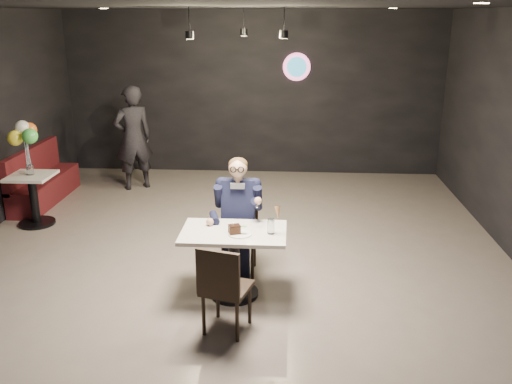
# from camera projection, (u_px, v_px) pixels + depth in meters

# --- Properties ---
(floor) EXTENTS (9.00, 9.00, 0.00)m
(floor) POSITION_uv_depth(u_px,v_px,m) (226.00, 278.00, 6.29)
(floor) COLOR slate
(floor) RESTS_ON ground
(wall_sign) EXTENTS (0.50, 0.06, 0.50)m
(wall_sign) POSITION_uv_depth(u_px,v_px,m) (297.00, 67.00, 9.85)
(wall_sign) COLOR pink
(wall_sign) RESTS_ON floor
(pendant_lights) EXTENTS (1.40, 1.20, 0.36)m
(pendant_lights) POSITION_uv_depth(u_px,v_px,m) (240.00, 17.00, 7.29)
(pendant_lights) COLOR black
(pendant_lights) RESTS_ON floor
(main_table) EXTENTS (1.10, 0.70, 0.75)m
(main_table) POSITION_uv_depth(u_px,v_px,m) (234.00, 263.00, 5.79)
(main_table) COLOR silver
(main_table) RESTS_ON floor
(chair_far) EXTENTS (0.42, 0.46, 0.92)m
(chair_far) POSITION_uv_depth(u_px,v_px,m) (239.00, 236.00, 6.29)
(chair_far) COLOR black
(chair_far) RESTS_ON floor
(chair_near) EXTENTS (0.53, 0.56, 0.92)m
(chair_near) POSITION_uv_depth(u_px,v_px,m) (227.00, 286.00, 5.13)
(chair_near) COLOR black
(chair_near) RESTS_ON floor
(seated_man) EXTENTS (0.60, 0.80, 1.44)m
(seated_man) POSITION_uv_depth(u_px,v_px,m) (239.00, 215.00, 6.21)
(seated_man) COLOR black
(seated_man) RESTS_ON floor
(dessert_plate) EXTENTS (0.24, 0.24, 0.01)m
(dessert_plate) POSITION_uv_depth(u_px,v_px,m) (240.00, 234.00, 5.58)
(dessert_plate) COLOR white
(dessert_plate) RESTS_ON main_table
(cake_slice) EXTENTS (0.14, 0.13, 0.08)m
(cake_slice) POSITION_uv_depth(u_px,v_px,m) (234.00, 230.00, 5.57)
(cake_slice) COLOR black
(cake_slice) RESTS_ON dessert_plate
(mint_leaf) EXTENTS (0.07, 0.04, 0.01)m
(mint_leaf) POSITION_uv_depth(u_px,v_px,m) (244.00, 226.00, 5.55)
(mint_leaf) COLOR #307C28
(mint_leaf) RESTS_ON cake_slice
(sundae_glass) EXTENTS (0.07, 0.07, 0.16)m
(sundae_glass) POSITION_uv_depth(u_px,v_px,m) (271.00, 226.00, 5.58)
(sundae_glass) COLOR silver
(sundae_glass) RESTS_ON main_table
(wafer_cone) EXTENTS (0.08, 0.08, 0.13)m
(wafer_cone) POSITION_uv_depth(u_px,v_px,m) (278.00, 212.00, 5.51)
(wafer_cone) COLOR tan
(wafer_cone) RESTS_ON sundae_glass
(booth_bench) EXTENTS (0.45, 1.78, 0.89)m
(booth_bench) POSITION_uv_depth(u_px,v_px,m) (44.00, 175.00, 8.72)
(booth_bench) COLOR #3F0D16
(booth_bench) RESTS_ON floor
(side_table) EXTENTS (0.59, 0.59, 0.74)m
(side_table) POSITION_uv_depth(u_px,v_px,m) (34.00, 200.00, 7.78)
(side_table) COLOR silver
(side_table) RESTS_ON floor
(balloon_vase) EXTENTS (0.10, 0.10, 0.15)m
(balloon_vase) POSITION_uv_depth(u_px,v_px,m) (30.00, 170.00, 7.64)
(balloon_vase) COLOR silver
(balloon_vase) RESTS_ON side_table
(balloon_bunch) EXTENTS (0.39, 0.39, 0.64)m
(balloon_bunch) POSITION_uv_depth(u_px,v_px,m) (26.00, 142.00, 7.51)
(balloon_bunch) COLOR yellow
(balloon_bunch) RESTS_ON balloon_vase
(passerby) EXTENTS (0.78, 0.71, 1.79)m
(passerby) POSITION_uv_depth(u_px,v_px,m) (133.00, 138.00, 9.27)
(passerby) COLOR black
(passerby) RESTS_ON floor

